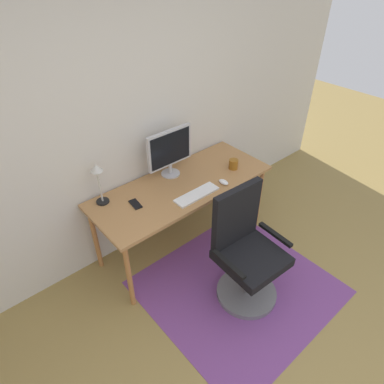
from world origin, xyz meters
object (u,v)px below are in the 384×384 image
object	(u,v)px
desk	(183,190)
cell_phone	(135,204)
computer_mouse	(224,182)
desk_lamp	(98,176)
keyboard	(197,195)
monitor	(170,150)
coffee_cup	(233,164)
office_chair	(245,256)

from	to	relation	value
desk	cell_phone	xyz separation A→B (m)	(-0.49, 0.03, 0.07)
computer_mouse	desk_lamp	world-z (taller)	desk_lamp
keyboard	computer_mouse	world-z (taller)	computer_mouse
monitor	keyboard	world-z (taller)	monitor
monitor	coffee_cup	bearing A→B (deg)	-31.35
monitor	computer_mouse	bearing A→B (deg)	-58.47
coffee_cup	cell_phone	distance (m)	1.05
keyboard	computer_mouse	size ratio (longest dim) A/B	4.13
keyboard	computer_mouse	bearing A→B (deg)	-4.89
desk	desk_lamp	world-z (taller)	desk_lamp
computer_mouse	keyboard	bearing A→B (deg)	175.11
desk_lamp	office_chair	distance (m)	1.38
desk	coffee_cup	world-z (taller)	coffee_cup
computer_mouse	cell_phone	distance (m)	0.83
coffee_cup	office_chair	world-z (taller)	office_chair
desk	office_chair	bearing A→B (deg)	-89.24
desk	desk_lamp	bearing A→B (deg)	160.59
keyboard	office_chair	xyz separation A→B (m)	(0.02, -0.59, -0.32)
coffee_cup	office_chair	xyz separation A→B (m)	(-0.54, -0.69, -0.36)
keyboard	desk_lamp	xyz separation A→B (m)	(-0.67, 0.45, 0.26)
desk	desk_lamp	xyz separation A→B (m)	(-0.69, 0.24, 0.33)
cell_phone	keyboard	bearing A→B (deg)	-20.11
monitor	office_chair	xyz separation A→B (m)	(-0.01, -1.01, -0.58)
desk	keyboard	size ratio (longest dim) A/B	4.03
desk	coffee_cup	distance (m)	0.57
coffee_cup	desk_lamp	bearing A→B (deg)	163.85
keyboard	computer_mouse	xyz separation A→B (m)	(0.31, -0.03, 0.01)
cell_phone	desk_lamp	xyz separation A→B (m)	(-0.19, 0.21, 0.26)
monitor	computer_mouse	distance (m)	0.58
coffee_cup	desk_lamp	world-z (taller)	desk_lamp
desk	computer_mouse	size ratio (longest dim) A/B	16.67
keyboard	coffee_cup	xyz separation A→B (m)	(0.56, 0.10, 0.04)
desk	monitor	world-z (taller)	monitor
monitor	keyboard	size ratio (longest dim) A/B	1.10
coffee_cup	monitor	bearing A→B (deg)	148.65
coffee_cup	desk_lamp	size ratio (longest dim) A/B	0.26
monitor	coffee_cup	world-z (taller)	monitor
monitor	coffee_cup	size ratio (longest dim) A/B	4.91
keyboard	office_chair	distance (m)	0.67
office_chair	desk_lamp	bearing A→B (deg)	126.87
monitor	desk_lamp	bearing A→B (deg)	177.06
monitor	cell_phone	distance (m)	0.60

